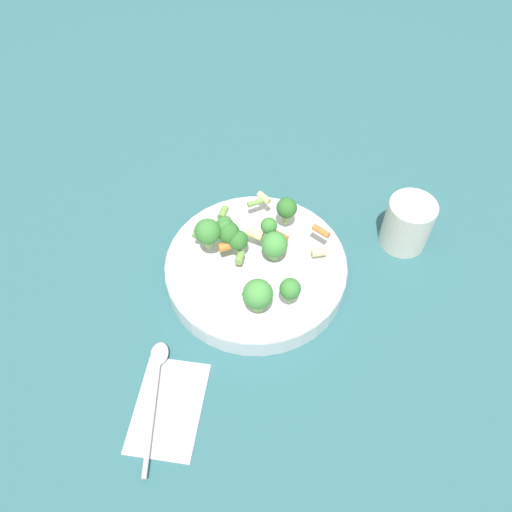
# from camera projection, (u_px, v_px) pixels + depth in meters

# --- Properties ---
(ground_plane) EXTENTS (3.00, 3.00, 0.00)m
(ground_plane) POSITION_uv_depth(u_px,v_px,m) (256.00, 276.00, 0.82)
(ground_plane) COLOR #2D6066
(bowl) EXTENTS (0.29, 0.29, 0.04)m
(bowl) POSITION_uv_depth(u_px,v_px,m) (256.00, 268.00, 0.80)
(bowl) COLOR silver
(bowl) RESTS_ON ground_plane
(pasta_salad) EXTENTS (0.23, 0.21, 0.07)m
(pasta_salad) POSITION_uv_depth(u_px,v_px,m) (251.00, 246.00, 0.76)
(pasta_salad) COLOR #8CB766
(pasta_salad) RESTS_ON bowl
(cup) EXTENTS (0.08, 0.08, 0.09)m
(cup) POSITION_uv_depth(u_px,v_px,m) (408.00, 223.00, 0.83)
(cup) COLOR silver
(cup) RESTS_ON ground_plane
(napkin) EXTENTS (0.15, 0.11, 0.01)m
(napkin) POSITION_uv_depth(u_px,v_px,m) (168.00, 407.00, 0.68)
(napkin) COLOR #B2BCC6
(napkin) RESTS_ON ground_plane
(spoon) EXTENTS (0.18, 0.08, 0.01)m
(spoon) POSITION_uv_depth(u_px,v_px,m) (156.00, 381.00, 0.70)
(spoon) COLOR silver
(spoon) RESTS_ON napkin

